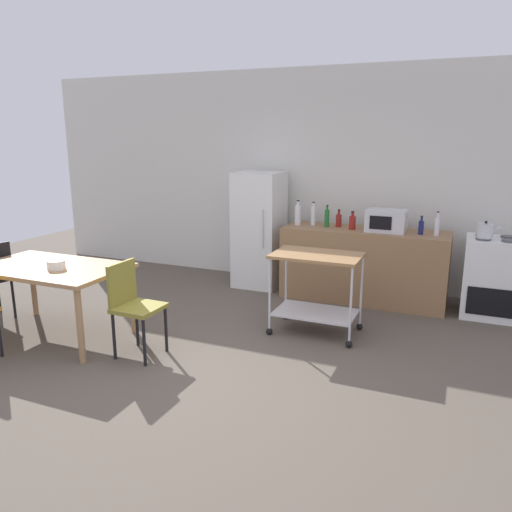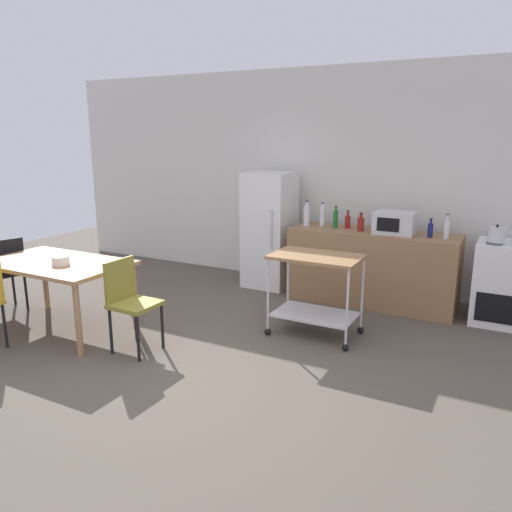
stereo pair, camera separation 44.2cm
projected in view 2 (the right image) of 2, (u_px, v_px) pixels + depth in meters
The scene contains 19 objects.
ground_plane at pixel (188, 372), 4.40m from camera, with size 12.00×12.00×0.00m, color brown.
back_wall at pixel (322, 179), 6.81m from camera, with size 8.40×0.12×2.90m, color silver.
kitchen_counter at pixel (372, 268), 6.12m from camera, with size 2.00×0.64×0.90m, color olive.
dining_table at pixel (57, 269), 5.22m from camera, with size 1.50×0.90×0.75m.
chair_olive at pixel (130, 299), 4.75m from camera, with size 0.41×0.41×0.89m.
chair_black at pixel (5, 270), 5.77m from camera, with size 0.48×0.48×0.89m.
stove_oven at pixel (503, 283), 5.47m from camera, with size 0.60×0.61×0.92m.
refrigerator at pixel (270, 230), 6.79m from camera, with size 0.60×0.63×1.55m.
kitchen_cart at pixel (316, 282), 5.11m from camera, with size 0.91×0.57×0.85m.
bottle_hot_sauce at pixel (307, 215), 6.37m from camera, with size 0.08×0.08×0.32m.
bottle_soda at pixel (322, 216), 6.34m from camera, with size 0.06×0.06×0.30m.
bottle_wine at pixel (336, 219), 6.21m from camera, with size 0.06×0.06×0.28m.
bottle_soy_sauce at pixel (348, 221), 6.21m from camera, with size 0.07×0.07×0.22m.
bottle_vinegar at pixel (361, 224), 6.03m from camera, with size 0.08×0.08×0.22m.
microwave at pixel (395, 223), 5.85m from camera, with size 0.46×0.35×0.26m.
bottle_sparkling_water at pixel (430, 230), 5.65m from camera, with size 0.06×0.06×0.22m.
bottle_sesame_oil at pixel (447, 229), 5.56m from camera, with size 0.06×0.06×0.28m.
fruit_bowl at pixel (61, 260), 5.07m from camera, with size 0.17×0.17×0.09m, color white.
kettle at pixel (497, 235), 5.31m from camera, with size 0.24×0.17×0.19m.
Camera 2 is at (2.42, -3.29, 2.04)m, focal length 35.16 mm.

